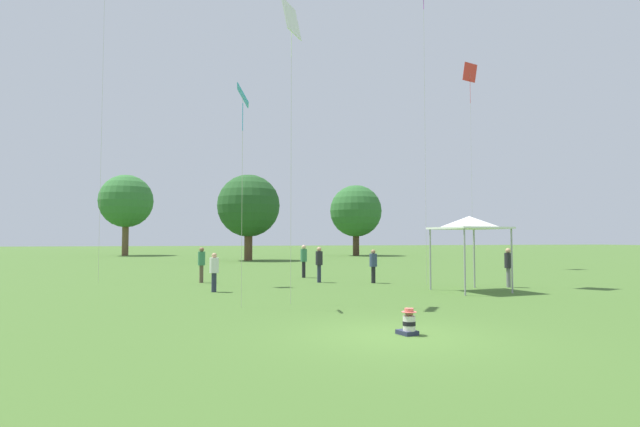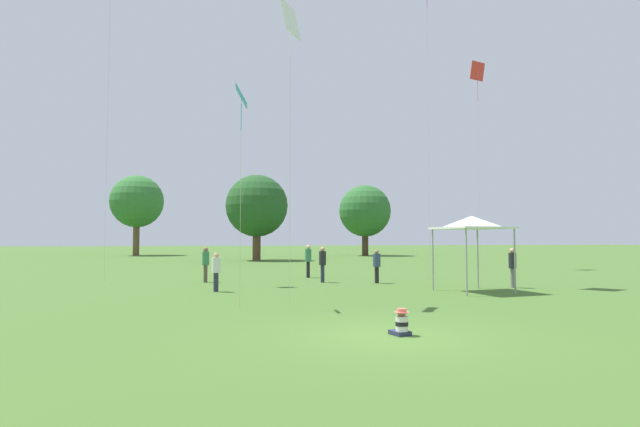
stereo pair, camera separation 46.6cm
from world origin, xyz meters
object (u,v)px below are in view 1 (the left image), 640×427
person_standing_3 (373,263)px  distant_tree_2 (356,211)px  canopy_tent (469,223)px  seated_toddler (409,323)px  person_standing_4 (304,258)px  kite_2 (243,103)px  person_standing_1 (202,261)px  person_standing_0 (508,264)px  distant_tree_0 (126,201)px  distant_tree_1 (249,206)px  person_standing_2 (214,269)px  kite_0 (291,25)px  person_standing_5 (319,261)px  kite_3 (470,77)px

person_standing_3 → distant_tree_2: 40.99m
canopy_tent → distant_tree_2: distant_tree_2 is taller
seated_toddler → person_standing_4: person_standing_4 is taller
kite_2 → person_standing_1: bearing=56.7°
person_standing_0 → person_standing_4: size_ratio=0.96×
kite_2 → distant_tree_2: size_ratio=0.78×
person_standing_3 → distant_tree_0: 50.15m
seated_toddler → person_standing_3: bearing=58.8°
person_standing_0 → distant_tree_2: (7.00, 42.43, 4.78)m
person_standing_0 → distant_tree_1: (-8.36, 31.13, 4.48)m
person_standing_2 → person_standing_4: bearing=-125.4°
person_standing_3 → person_standing_4: person_standing_4 is taller
person_standing_4 → distant_tree_1: bearing=-152.4°
person_standing_0 → kite_0: 14.09m
person_standing_5 → kite_0: bearing=-97.0°
person_standing_2 → distant_tree_0: size_ratio=0.15×
person_standing_0 → person_standing_1: size_ratio=1.00×
canopy_tent → kite_3: 21.17m
canopy_tent → person_standing_1: bearing=146.8°
seated_toddler → canopy_tent: 10.69m
person_standing_2 → person_standing_5: (5.34, 3.29, 0.12)m
seated_toddler → kite_0: kite_0 is taller
canopy_tent → kite_2: 10.77m
person_standing_1 → person_standing_0: bearing=-172.3°
person_standing_0 → distant_tree_1: distant_tree_1 is taller
person_standing_1 → person_standing_3: (8.30, -2.35, -0.08)m
person_standing_1 → kite_3: (20.12, 7.84, 13.58)m
person_standing_5 → kite_2: bearing=-105.6°
person_standing_5 → distant_tree_1: 26.91m
seated_toddler → canopy_tent: size_ratio=0.20×
kite_0 → kite_2: size_ratio=1.45×
kite_3 → distant_tree_0: size_ratio=1.47×
person_standing_5 → distant_tree_1: (-0.64, 26.53, 4.48)m
canopy_tent → kite_0: bearing=-165.6°
kite_0 → kite_3: bearing=34.7°
person_standing_1 → kite_2: bearing=127.8°
person_standing_0 → kite_2: (-12.42, -3.66, 5.56)m
person_standing_4 → kite_3: 20.66m
seated_toddler → person_standing_3: (3.96, 12.83, 0.71)m
person_standing_0 → person_standing_5: size_ratio=0.99×
person_standing_1 → distant_tree_1: size_ratio=0.20×
person_standing_1 → seated_toddler: bearing=137.4°
kite_2 → distant_tree_2: 50.02m
distant_tree_2 → person_standing_2: bearing=-116.0°
distant_tree_2 → seated_toddler: bearing=-107.3°
person_standing_4 → kite_0: (-2.92, -11.03, 8.54)m
kite_3 → distant_tree_0: kite_3 is taller
person_standing_2 → kite_3: bearing=-144.0°
person_standing_1 → distant_tree_0: size_ratio=0.17×
seated_toddler → person_standing_1: (-4.33, 15.18, 0.79)m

